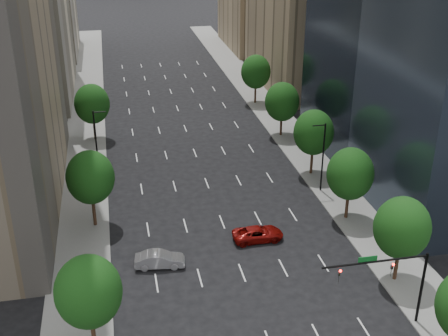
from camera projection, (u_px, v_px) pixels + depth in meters
sidewalk_left at (83, 194)px, 70.96m from camera, size 6.00×200.00×0.15m
sidewalk_right at (321, 172)px, 76.54m from camera, size 6.00×200.00×0.15m
filler_left at (44, 15)px, 133.04m from camera, size 14.00×26.00×18.00m
parking_tan_right at (301, 6)px, 107.51m from camera, size 14.00×30.00×30.00m
filler_right at (256, 14)px, 139.79m from camera, size 14.00×26.00×16.00m
tree_right_1 at (402, 228)px, 52.54m from camera, size 5.20×5.20×8.75m
tree_right_2 at (350, 174)px, 63.27m from camera, size 5.20×5.20×8.61m
tree_right_3 at (314, 132)px, 73.81m from camera, size 5.20×5.20×8.89m
tree_right_4 at (282, 102)px, 86.44m from camera, size 5.20×5.20×8.46m
tree_right_5 at (256, 72)px, 100.54m from camera, size 5.20×5.20×8.75m
tree_left_0 at (88, 292)px, 43.95m from camera, size 5.20×5.20×8.75m
tree_left_1 at (90, 177)px, 61.64m from camera, size 5.20×5.20×8.97m
tree_left_2 at (92, 104)px, 84.87m from camera, size 5.20×5.20×8.68m
streetlight_rn at (323, 156)px, 69.71m from camera, size 1.70×0.20×9.00m
streetlight_ln at (97, 142)px, 73.77m from camera, size 1.70×0.20×9.00m
traffic_signal at (397, 276)px, 46.82m from camera, size 9.12×0.40×7.38m
car_silver at (160, 260)px, 56.63m from camera, size 5.08×2.28×1.62m
car_red_far at (258, 234)px, 61.13m from camera, size 5.47×2.61×1.51m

